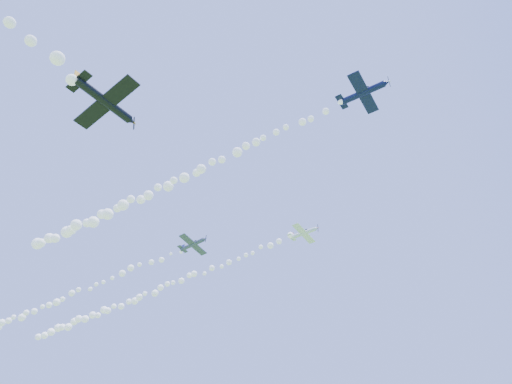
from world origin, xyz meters
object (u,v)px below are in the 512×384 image
at_px(plane_white, 304,233).
at_px(plane_navy, 363,93).
at_px(plane_grey, 193,244).
at_px(plane_black, 106,102).

relative_size(plane_white, plane_navy, 0.83).
relative_size(plane_white, plane_grey, 1.07).
xyz_separation_m(plane_white, plane_grey, (-17.37, -12.08, -4.83)).
height_order(plane_white, plane_black, plane_white).
relative_size(plane_navy, plane_grey, 1.29).
distance_m(plane_white, plane_black, 52.00).
bearing_deg(plane_grey, plane_black, -60.06).
bearing_deg(plane_navy, plane_white, 132.84).
xyz_separation_m(plane_grey, plane_black, (15.18, -37.38, -11.07)).
bearing_deg(plane_white, plane_navy, -44.31).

